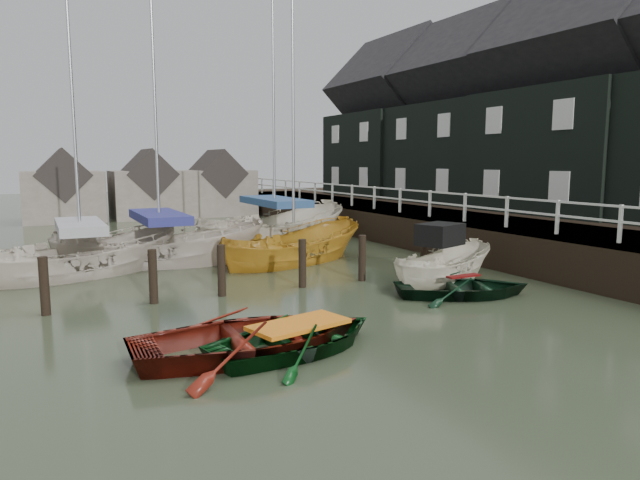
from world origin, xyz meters
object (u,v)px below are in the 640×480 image
motorboat (443,279)px  sailboat_a (83,272)px  rowboat_red (253,354)px  sailboat_c (294,261)px  rowboat_green (299,350)px  sailboat_b (161,262)px  rowboat_dkgreen (463,296)px  sailboat_d (275,243)px

motorboat → sailboat_a: bearing=37.6°
rowboat_red → sailboat_c: 10.15m
motorboat → sailboat_c: sailboat_c is taller
rowboat_red → rowboat_green: bearing=-101.1°
motorboat → sailboat_a: size_ratio=0.45×
rowboat_green → sailboat_a: bearing=4.4°
rowboat_red → sailboat_c: sailboat_c is taller
rowboat_green → sailboat_b: bearing=-10.5°
sailboat_a → sailboat_b: sailboat_b is taller
rowboat_green → sailboat_a: sailboat_a is taller
rowboat_green → sailboat_c: 9.94m
rowboat_dkgreen → motorboat: size_ratio=0.78×
rowboat_green → sailboat_a: (-3.14, 9.94, 0.06)m
rowboat_red → sailboat_d: size_ratio=0.37×
rowboat_dkgreen → sailboat_a: (-8.96, 7.87, 0.06)m
rowboat_dkgreen → sailboat_d: (-0.87, 11.29, 0.06)m
motorboat → sailboat_a: sailboat_a is taller
sailboat_b → sailboat_d: (5.44, 2.64, -0.00)m
rowboat_green → motorboat: motorboat is taller
rowboat_red → motorboat: size_ratio=0.97×
motorboat → sailboat_c: bearing=5.2°
rowboat_red → rowboat_dkgreen: size_ratio=1.24×
rowboat_red → rowboat_green: 0.90m
sailboat_b → sailboat_d: size_ratio=1.05×
rowboat_dkgreen → sailboat_a: 11.92m
rowboat_green → sailboat_b: sailboat_b is taller
rowboat_dkgreen → sailboat_c: (-1.85, 7.05, 0.01)m
rowboat_green → sailboat_b: size_ratio=0.29×
motorboat → sailboat_a: 11.43m
rowboat_red → sailboat_d: (5.83, 13.16, 0.06)m
motorboat → sailboat_d: sailboat_d is taller
sailboat_a → sailboat_d: 8.78m
motorboat → rowboat_red: bearing=96.2°
sailboat_c → rowboat_red: bearing=129.8°
rowboat_red → sailboat_b: 10.52m
rowboat_red → rowboat_dkgreen: 6.95m
rowboat_red → sailboat_c: size_ratio=0.40×
motorboat → sailboat_a: (-9.58, 6.23, -0.03)m
sailboat_c → motorboat: bearing=-177.1°
motorboat → rowboat_green: bearing=100.5°
rowboat_red → rowboat_dkgreen: rowboat_red is taller
sailboat_b → motorboat: bearing=-122.0°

